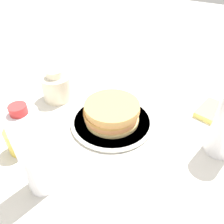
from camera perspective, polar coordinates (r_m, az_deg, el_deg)
name	(u,v)px	position (r m, az deg, el deg)	size (l,w,h in m)	color
ground_plane	(108,127)	(0.74, -1.08, -3.84)	(4.00, 4.00, 0.00)	silver
plate	(112,121)	(0.76, 0.00, -2.36)	(0.28, 0.28, 0.01)	silver
pancake_stack	(111,112)	(0.73, -0.16, 0.05)	(0.19, 0.19, 0.07)	#D4BA72
juice_glass	(19,140)	(0.70, -23.09, -6.76)	(0.07, 0.07, 0.08)	yellow
cream_jug	(57,87)	(0.87, -14.21, 6.45)	(0.11, 0.11, 0.12)	beige
water_bottle_near	(33,154)	(0.53, -19.84, -10.29)	(0.07, 0.07, 0.26)	white
napkin	(218,113)	(0.87, 25.92, -0.34)	(0.15, 0.15, 0.02)	#E5D166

